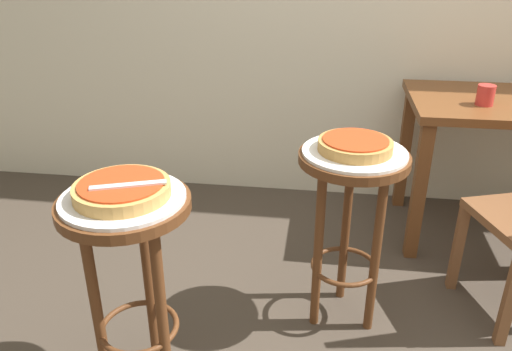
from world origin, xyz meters
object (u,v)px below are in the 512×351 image
object	(u,v)px
stool_middle	(350,200)
pizza_server_knife	(128,185)
serving_plate_foreground	(123,198)
serving_plate_middle	(355,152)
stool_foreground	(130,252)
pizza_middle	(355,145)
pizza_foreground	(122,189)
cup_near_edge	(486,95)

from	to	relation	value
stool_middle	pizza_server_knife	xyz separation A→B (m)	(-0.67, -0.47, 0.25)
serving_plate_foreground	pizza_server_knife	xyz separation A→B (m)	(0.03, -0.02, 0.06)
stool_middle	serving_plate_middle	size ratio (longest dim) A/B	1.93
stool_foreground	serving_plate_middle	size ratio (longest dim) A/B	1.93
serving_plate_foreground	pizza_middle	size ratio (longest dim) A/B	1.41
stool_foreground	pizza_foreground	size ratio (longest dim) A/B	2.55
pizza_middle	pizza_server_knife	distance (m)	0.82
stool_middle	serving_plate_middle	xyz separation A→B (m)	(0.00, 0.00, 0.19)
serving_plate_middle	pizza_middle	world-z (taller)	pizza_middle
stool_foreground	stool_middle	size ratio (longest dim) A/B	1.00
stool_foreground	stool_middle	world-z (taller)	same
stool_middle	cup_near_edge	xyz separation A→B (m)	(0.61, 0.66, 0.24)
stool_middle	stool_foreground	bearing A→B (deg)	-147.01
stool_foreground	cup_near_edge	size ratio (longest dim) A/B	7.87
stool_middle	cup_near_edge	size ratio (longest dim) A/B	7.87
serving_plate_foreground	stool_middle	bearing A→B (deg)	32.99
pizza_middle	pizza_server_knife	xyz separation A→B (m)	(-0.67, -0.47, 0.03)
stool_foreground	serving_plate_middle	distance (m)	0.86
pizza_foreground	pizza_middle	distance (m)	0.83
serving_plate_middle	pizza_middle	xyz separation A→B (m)	(0.00, 0.00, 0.03)
serving_plate_middle	stool_foreground	bearing A→B (deg)	-147.01
stool_middle	serving_plate_middle	distance (m)	0.19
cup_near_edge	serving_plate_middle	bearing A→B (deg)	-132.66
pizza_server_knife	serving_plate_foreground	bearing A→B (deg)	126.31
stool_middle	serving_plate_foreground	bearing A→B (deg)	-147.01
serving_plate_foreground	pizza_foreground	size ratio (longest dim) A/B	1.31
pizza_foreground	serving_plate_foreground	bearing A→B (deg)	0.00
pizza_foreground	serving_plate_middle	size ratio (longest dim) A/B	0.76
serving_plate_foreground	stool_middle	size ratio (longest dim) A/B	0.51
serving_plate_middle	cup_near_edge	bearing A→B (deg)	47.34
pizza_foreground	pizza_server_knife	bearing A→B (deg)	-33.69
stool_foreground	serving_plate_middle	world-z (taller)	serving_plate_middle
serving_plate_middle	pizza_server_knife	distance (m)	0.82
pizza_middle	pizza_server_knife	bearing A→B (deg)	-144.69
stool_middle	pizza_middle	size ratio (longest dim) A/B	2.74
serving_plate_foreground	cup_near_edge	distance (m)	1.72
pizza_foreground	stool_middle	bearing A→B (deg)	32.99
pizza_foreground	pizza_middle	xyz separation A→B (m)	(0.70, 0.45, 0.00)
stool_foreground	pizza_foreground	distance (m)	0.22
cup_near_edge	pizza_server_knife	xyz separation A→B (m)	(-1.28, -1.14, 0.01)
pizza_foreground	serving_plate_middle	world-z (taller)	pizza_foreground
stool_foreground	serving_plate_foreground	distance (m)	0.19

